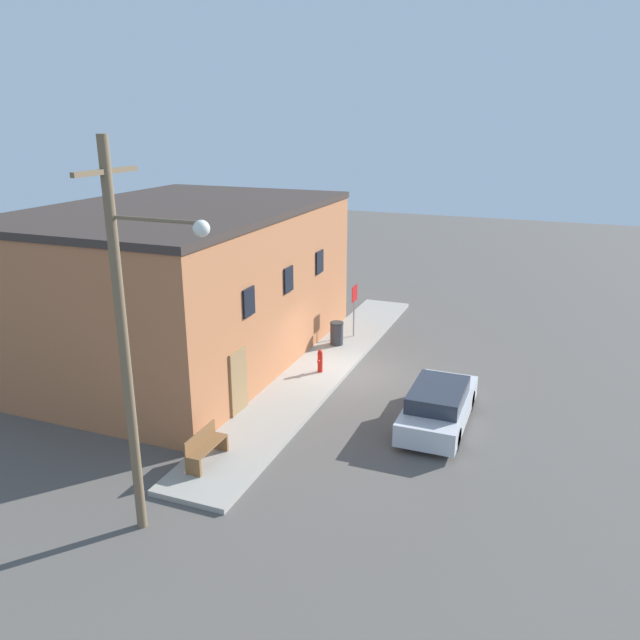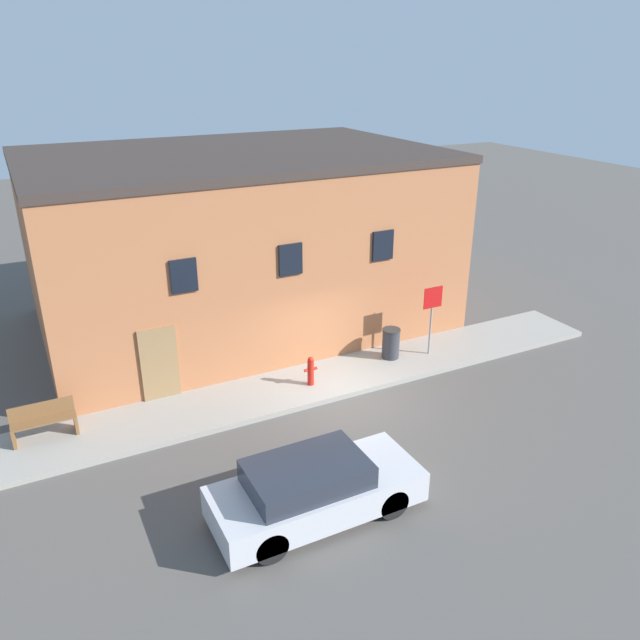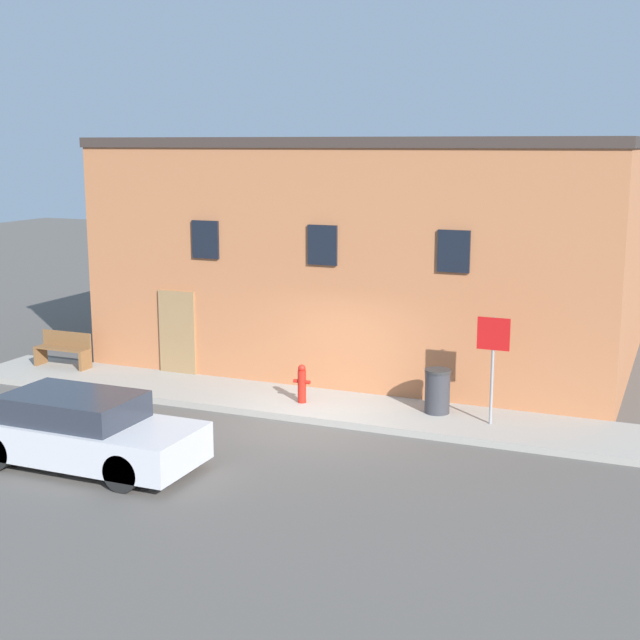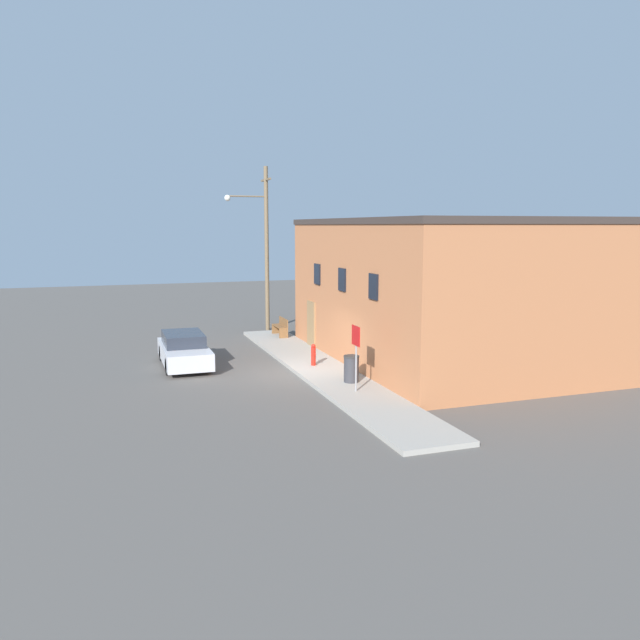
% 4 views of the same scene
% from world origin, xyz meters
% --- Properties ---
extents(ground_plane, '(80.00, 80.00, 0.00)m').
position_xyz_m(ground_plane, '(0.00, 0.00, 0.00)').
color(ground_plane, '#56514C').
extents(sidewalk, '(18.33, 2.17, 0.15)m').
position_xyz_m(sidewalk, '(0.00, 1.08, 0.07)').
color(sidewalk, '#9E998E').
rests_on(sidewalk, ground).
extents(brick_building, '(13.03, 8.94, 5.88)m').
position_xyz_m(brick_building, '(-0.54, 6.57, 2.94)').
color(brick_building, '#B26B42').
rests_on(brick_building, ground).
extents(fire_hydrant, '(0.39, 0.19, 0.86)m').
position_xyz_m(fire_hydrant, '(-0.53, 0.94, 0.58)').
color(fire_hydrant, red).
rests_on(fire_hydrant, sidewalk).
extents(stop_sign, '(0.66, 0.06, 2.20)m').
position_xyz_m(stop_sign, '(3.61, 1.03, 1.69)').
color(stop_sign, gray).
rests_on(stop_sign, sidewalk).
extents(bench, '(1.48, 0.44, 0.88)m').
position_xyz_m(bench, '(-7.44, 1.53, 0.59)').
color(bench, brown).
rests_on(bench, sidewalk).
extents(trash_bin, '(0.55, 0.55, 0.94)m').
position_xyz_m(trash_bin, '(2.41, 1.36, 0.62)').
color(trash_bin, '#333338').
rests_on(trash_bin, sidewalk).
extents(utility_pole, '(1.80, 2.32, 8.67)m').
position_xyz_m(utility_pole, '(-10.20, 1.40, 4.72)').
color(utility_pole, brown).
rests_on(utility_pole, ground).
extents(parked_car, '(4.33, 1.73, 1.32)m').
position_xyz_m(parked_car, '(-2.78, -3.80, 0.65)').
color(parked_car, black).
rests_on(parked_car, ground).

